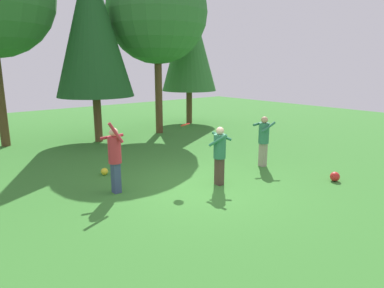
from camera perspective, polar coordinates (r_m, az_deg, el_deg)
name	(u,v)px	position (r m, az deg, el deg)	size (l,w,h in m)	color
ground_plane	(201,187)	(9.56, 1.43, -7.16)	(40.00, 40.00, 0.00)	#387A2D
person_thrower	(115,154)	(9.08, -12.72, -1.69)	(0.61, 0.57, 1.92)	#38476B
person_catcher	(264,137)	(11.49, 11.84, 1.15)	(0.64, 0.57, 1.67)	gray
person_bystander	(220,151)	(9.50, 4.62, -1.16)	(0.69, 0.71, 1.65)	#4C382D
frisbee	(185,125)	(9.66, -1.12, 3.22)	(0.31, 0.30, 0.12)	red
ball_yellow	(104,172)	(10.88, -14.35, -4.46)	(0.22, 0.22, 0.22)	yellow
ball_red	(335,177)	(10.81, 22.67, -5.02)	(0.28, 0.28, 0.28)	red
tree_far_right	(189,41)	(19.78, -0.49, 16.71)	(3.06, 3.06, 7.31)	brown
tree_center	(92,27)	(15.47, -16.30, 18.25)	(3.24, 3.24, 7.74)	brown
tree_right	(157,13)	(17.03, -5.86, 20.91)	(4.69, 4.69, 8.02)	brown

